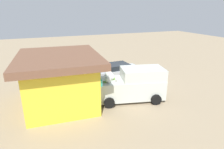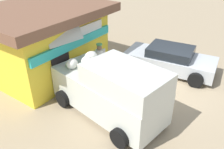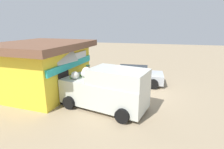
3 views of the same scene
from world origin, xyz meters
The scene contains 8 objects.
ground_plane centered at (0.00, 0.00, 0.00)m, with size 60.00×60.00×0.00m, color #9E896B.
storefront_bar centered at (-1.48, 5.62, 1.61)m, with size 5.90×5.09×3.08m.
delivery_van centered at (-2.68, 1.34, 1.03)m, with size 2.87×5.02×2.90m.
parked_sedan centered at (1.59, 0.61, 0.59)m, with size 2.29×4.29×1.21m.
vendor_standing centered at (-0.83, 3.01, 1.00)m, with size 0.52×0.46×1.73m.
customer_bending centered at (-2.57, 2.79, 0.88)m, with size 0.57×0.80×1.42m.
unloaded_banana_pile centered at (-1.89, 4.61, 0.18)m, with size 0.74×0.66×0.40m.
paint_bucket centered at (0.12, 2.64, 0.20)m, with size 0.28×0.28×0.40m, color silver.
Camera 3 is at (-10.60, -0.98, 4.07)m, focal length 28.57 mm.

